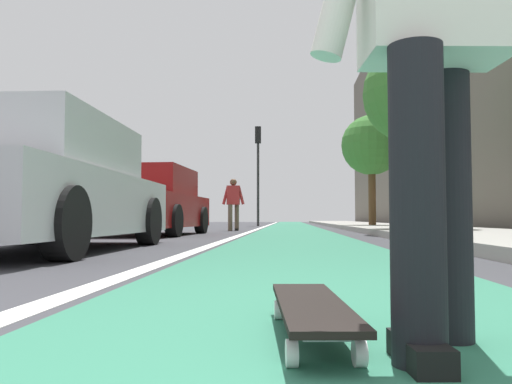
{
  "coord_description": "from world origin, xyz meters",
  "views": [
    {
      "loc": [
        -0.78,
        0.14,
        0.37
      ],
      "look_at": [
        8.23,
        0.72,
        0.84
      ],
      "focal_mm": 35.65,
      "sensor_mm": 36.0,
      "label": 1
    }
  ],
  "objects_px": {
    "skateboard": "(311,308)",
    "street_tree_far": "(372,146)",
    "street_tree_mid": "(413,95)",
    "parked_car_near": "(41,188)",
    "pedestrian_distant": "(233,201)",
    "traffic_light": "(258,158)",
    "skater_person": "(434,20)",
    "parked_car_mid": "(153,203)"
  },
  "relations": [
    {
      "from": "parked_car_near",
      "to": "street_tree_mid",
      "type": "distance_m",
      "value": 9.23
    },
    {
      "from": "skater_person",
      "to": "traffic_light",
      "type": "height_order",
      "value": "traffic_light"
    },
    {
      "from": "parked_car_mid",
      "to": "street_tree_mid",
      "type": "bearing_deg",
      "value": -79.12
    },
    {
      "from": "parked_car_near",
      "to": "traffic_light",
      "type": "bearing_deg",
      "value": -4.13
    },
    {
      "from": "street_tree_mid",
      "to": "street_tree_far",
      "type": "bearing_deg",
      "value": 0.0
    },
    {
      "from": "skater_person",
      "to": "parked_car_mid",
      "type": "relative_size",
      "value": 0.4
    },
    {
      "from": "traffic_light",
      "to": "street_tree_far",
      "type": "relative_size",
      "value": 1.17
    },
    {
      "from": "parked_car_near",
      "to": "street_tree_mid",
      "type": "height_order",
      "value": "street_tree_mid"
    },
    {
      "from": "skater_person",
      "to": "parked_car_near",
      "type": "height_order",
      "value": "skater_person"
    },
    {
      "from": "parked_car_mid",
      "to": "street_tree_mid",
      "type": "height_order",
      "value": "street_tree_mid"
    },
    {
      "from": "street_tree_far",
      "to": "parked_car_near",
      "type": "bearing_deg",
      "value": 155.65
    },
    {
      "from": "traffic_light",
      "to": "street_tree_far",
      "type": "height_order",
      "value": "traffic_light"
    },
    {
      "from": "traffic_light",
      "to": "pedestrian_distant",
      "type": "relative_size",
      "value": 3.07
    },
    {
      "from": "parked_car_mid",
      "to": "pedestrian_distant",
      "type": "bearing_deg",
      "value": -18.46
    },
    {
      "from": "skateboard",
      "to": "street_tree_far",
      "type": "height_order",
      "value": "street_tree_far"
    },
    {
      "from": "parked_car_mid",
      "to": "street_tree_mid",
      "type": "relative_size",
      "value": 0.89
    },
    {
      "from": "skater_person",
      "to": "parked_car_mid",
      "type": "distance_m",
      "value": 10.25
    },
    {
      "from": "street_tree_mid",
      "to": "parked_car_near",
      "type": "bearing_deg",
      "value": 139.03
    },
    {
      "from": "parked_car_mid",
      "to": "skateboard",
      "type": "bearing_deg",
      "value": -162.08
    },
    {
      "from": "parked_car_mid",
      "to": "street_tree_mid",
      "type": "xyz_separation_m",
      "value": [
        1.15,
        -6.0,
        2.62
      ]
    },
    {
      "from": "traffic_light",
      "to": "pedestrian_distant",
      "type": "bearing_deg",
      "value": 178.77
    },
    {
      "from": "street_tree_far",
      "to": "pedestrian_distant",
      "type": "distance_m",
      "value": 6.04
    },
    {
      "from": "skateboard",
      "to": "parked_car_near",
      "type": "bearing_deg",
      "value": 35.85
    },
    {
      "from": "parked_car_near",
      "to": "pedestrian_distant",
      "type": "distance_m",
      "value": 9.65
    },
    {
      "from": "skater_person",
      "to": "pedestrian_distant",
      "type": "bearing_deg",
      "value": 8.57
    },
    {
      "from": "pedestrian_distant",
      "to": "parked_car_near",
      "type": "bearing_deg",
      "value": 173.12
    },
    {
      "from": "parked_car_mid",
      "to": "street_tree_far",
      "type": "bearing_deg",
      "value": -39.44
    },
    {
      "from": "parked_car_mid",
      "to": "traffic_light",
      "type": "distance_m",
      "value": 13.51
    },
    {
      "from": "skateboard",
      "to": "street_tree_far",
      "type": "distance_m",
      "value": 17.3
    },
    {
      "from": "traffic_light",
      "to": "parked_car_mid",
      "type": "bearing_deg",
      "value": 173.29
    },
    {
      "from": "skateboard",
      "to": "parked_car_mid",
      "type": "height_order",
      "value": "parked_car_mid"
    },
    {
      "from": "skater_person",
      "to": "skateboard",
      "type": "bearing_deg",
      "value": 66.61
    },
    {
      "from": "street_tree_far",
      "to": "pedestrian_distant",
      "type": "height_order",
      "value": "street_tree_far"
    },
    {
      "from": "skateboard",
      "to": "pedestrian_distant",
      "type": "height_order",
      "value": "pedestrian_distant"
    },
    {
      "from": "parked_car_near",
      "to": "parked_car_mid",
      "type": "bearing_deg",
      "value": 2.04
    },
    {
      "from": "skateboard",
      "to": "street_tree_far",
      "type": "xyz_separation_m",
      "value": [
        16.8,
        -2.92,
        2.89
      ]
    },
    {
      "from": "parked_car_mid",
      "to": "pedestrian_distant",
      "type": "xyz_separation_m",
      "value": [
        4.05,
        -1.35,
        0.18
      ]
    },
    {
      "from": "parked_car_near",
      "to": "pedestrian_distant",
      "type": "height_order",
      "value": "pedestrian_distant"
    },
    {
      "from": "street_tree_mid",
      "to": "pedestrian_distant",
      "type": "xyz_separation_m",
      "value": [
        2.9,
        4.65,
        -2.44
      ]
    },
    {
      "from": "skateboard",
      "to": "street_tree_mid",
      "type": "relative_size",
      "value": 0.19
    },
    {
      "from": "parked_car_near",
      "to": "skater_person",
      "type": "bearing_deg",
      "value": -142.04
    },
    {
      "from": "parked_car_near",
      "to": "pedestrian_distant",
      "type": "relative_size",
      "value": 2.82
    }
  ]
}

